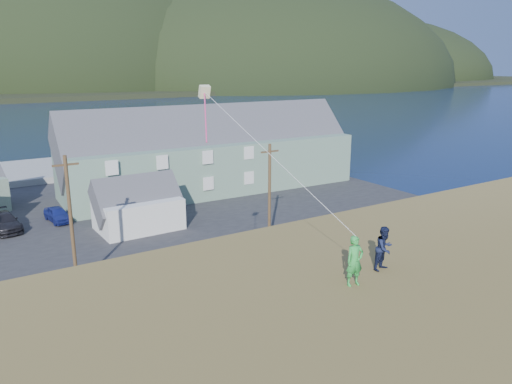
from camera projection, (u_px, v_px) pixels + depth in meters
ground at (109, 291)px, 32.56m from camera, size 900.00×900.00×0.00m
grass_strip at (118, 302)px, 30.91m from camera, size 110.00×8.00×0.10m
waterfront_lot at (56, 222)px, 46.46m from camera, size 72.00×36.00×0.12m
far_hills at (27, 85)px, 279.19m from camera, size 760.00×265.00×143.00m
lodge at (212, 151)px, 57.22m from camera, size 34.04×10.53×11.87m
shed_white at (138, 205)px, 43.83m from camera, size 7.51×5.09×5.88m
utility_poles at (52, 227)px, 31.23m from camera, size 33.11×0.24×8.79m
kite_flyer_green at (355, 261)px, 16.50m from camera, size 0.68×0.50×1.73m
kite_flyer_navy at (384, 248)px, 17.77m from camera, size 0.88×0.74×1.62m
kite_rig at (206, 97)px, 21.59m from camera, size 1.15×4.61×9.79m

